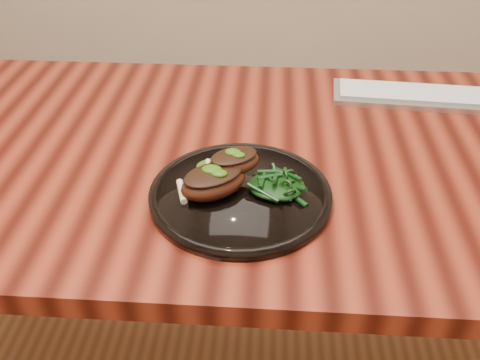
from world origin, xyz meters
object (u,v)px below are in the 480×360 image
desk (233,183)px  lamb_chop_front (213,181)px  plate (240,194)px  keyboard (422,96)px  greens_heap (277,183)px

desk → lamb_chop_front: (-0.02, -0.17, 0.13)m
plate → keyboard: same height
lamb_chop_front → keyboard: bearing=43.7°
greens_heap → keyboard: 0.51m
plate → keyboard: 0.56m
lamb_chop_front → keyboard: (0.43, 0.41, -0.03)m
plate → greens_heap: (0.06, 0.01, 0.02)m
lamb_chop_front → keyboard: size_ratio=0.34×
greens_heap → lamb_chop_front: bearing=-171.0°
desk → lamb_chop_front: size_ratio=11.76×
plate → keyboard: (0.39, 0.40, -0.00)m
plate → desk: bearing=99.4°
plate → lamb_chop_front: lamb_chop_front is taller
lamb_chop_front → plate: bearing=14.1°
lamb_chop_front → keyboard: lamb_chop_front is taller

